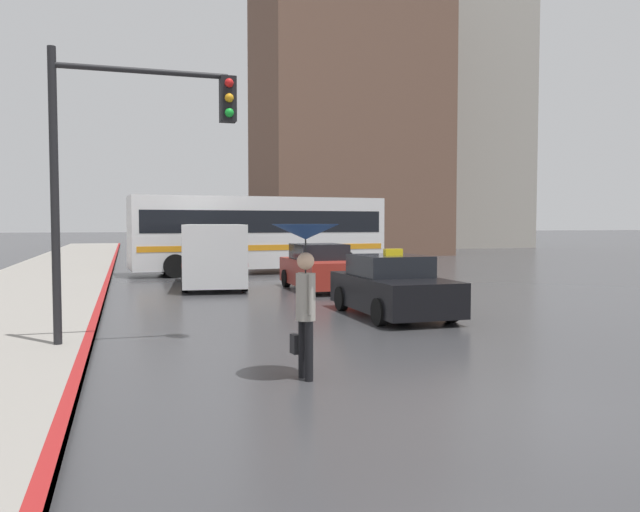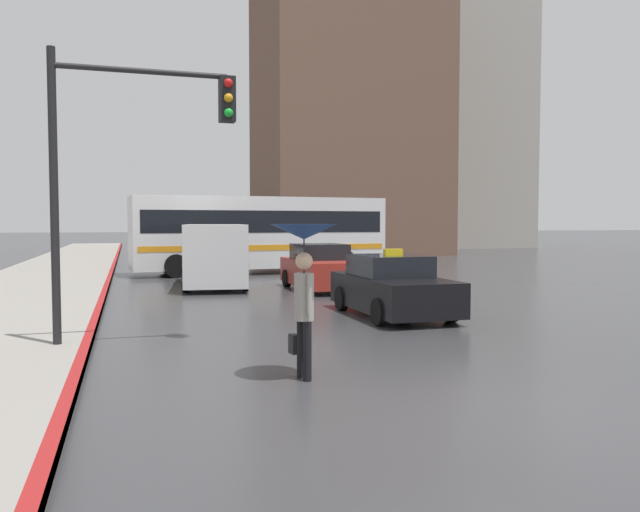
{
  "view_description": "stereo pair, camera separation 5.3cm",
  "coord_description": "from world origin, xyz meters",
  "px_view_note": "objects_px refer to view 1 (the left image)",
  "views": [
    {
      "loc": [
        -3.89,
        -6.42,
        2.21
      ],
      "look_at": [
        0.64,
        8.14,
        1.4
      ],
      "focal_mm": 35.0,
      "sensor_mm": 36.0,
      "label": 1
    },
    {
      "loc": [
        -3.84,
        -6.44,
        2.21
      ],
      "look_at": [
        0.64,
        8.14,
        1.4
      ],
      "focal_mm": 35.0,
      "sensor_mm": 36.0,
      "label": 2
    }
  ],
  "objects_px": {
    "ambulance_van": "(214,252)",
    "traffic_light": "(133,145)",
    "pedestrian_with_umbrella": "(305,258)",
    "taxi": "(392,288)",
    "city_bus": "(260,231)",
    "sedan_red": "(320,269)"
  },
  "relations": [
    {
      "from": "ambulance_van",
      "to": "traffic_light",
      "type": "xyz_separation_m",
      "value": [
        -2.77,
        -10.5,
        2.35
      ]
    },
    {
      "from": "pedestrian_with_umbrella",
      "to": "traffic_light",
      "type": "xyz_separation_m",
      "value": [
        -2.25,
        2.88,
        1.83
      ]
    },
    {
      "from": "ambulance_van",
      "to": "pedestrian_with_umbrella",
      "type": "height_order",
      "value": "pedestrian_with_umbrella"
    },
    {
      "from": "ambulance_van",
      "to": "traffic_light",
      "type": "height_order",
      "value": "traffic_light"
    },
    {
      "from": "taxi",
      "to": "city_bus",
      "type": "height_order",
      "value": "city_bus"
    },
    {
      "from": "sedan_red",
      "to": "traffic_light",
      "type": "xyz_separation_m",
      "value": [
        -5.98,
        -8.38,
        2.86
      ]
    },
    {
      "from": "ambulance_van",
      "to": "city_bus",
      "type": "distance_m",
      "value": 5.99
    },
    {
      "from": "city_bus",
      "to": "traffic_light",
      "type": "xyz_separation_m",
      "value": [
        -5.49,
        -15.81,
        1.71
      ]
    },
    {
      "from": "pedestrian_with_umbrella",
      "to": "sedan_red",
      "type": "bearing_deg",
      "value": -26.62
    },
    {
      "from": "taxi",
      "to": "city_bus",
      "type": "xyz_separation_m",
      "value": [
        -0.41,
        13.46,
        1.18
      ]
    },
    {
      "from": "pedestrian_with_umbrella",
      "to": "traffic_light",
      "type": "distance_m",
      "value": 4.09
    },
    {
      "from": "taxi",
      "to": "traffic_light",
      "type": "height_order",
      "value": "traffic_light"
    },
    {
      "from": "ambulance_van",
      "to": "city_bus",
      "type": "height_order",
      "value": "city_bus"
    },
    {
      "from": "ambulance_van",
      "to": "sedan_red",
      "type": "bearing_deg",
      "value": 153.58
    },
    {
      "from": "sedan_red",
      "to": "traffic_light",
      "type": "bearing_deg",
      "value": 54.5
    },
    {
      "from": "taxi",
      "to": "sedan_red",
      "type": "height_order",
      "value": "taxi"
    },
    {
      "from": "sedan_red",
      "to": "taxi",
      "type": "bearing_deg",
      "value": 89.21
    },
    {
      "from": "sedan_red",
      "to": "ambulance_van",
      "type": "bearing_deg",
      "value": -33.46
    },
    {
      "from": "sedan_red",
      "to": "ambulance_van",
      "type": "height_order",
      "value": "ambulance_van"
    },
    {
      "from": "ambulance_van",
      "to": "traffic_light",
      "type": "relative_size",
      "value": 1.1
    },
    {
      "from": "taxi",
      "to": "city_bus",
      "type": "bearing_deg",
      "value": -88.25
    },
    {
      "from": "pedestrian_with_umbrella",
      "to": "city_bus",
      "type": "bearing_deg",
      "value": -18.13
    }
  ]
}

